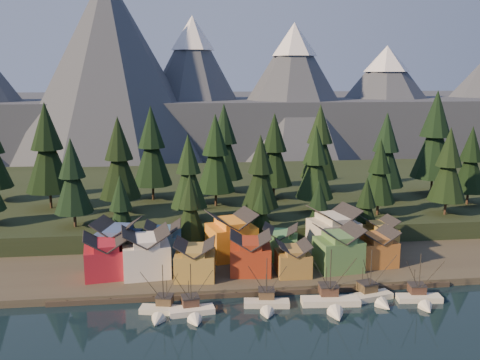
{
  "coord_description": "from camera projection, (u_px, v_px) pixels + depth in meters",
  "views": [
    {
      "loc": [
        -15.27,
        -82.49,
        42.82
      ],
      "look_at": [
        -1.41,
        30.0,
        20.32
      ],
      "focal_mm": 40.0,
      "sensor_mm": 36.0,
      "label": 1
    }
  ],
  "objects": [
    {
      "name": "ground",
      "position": [
        270.0,
        331.0,
        90.47
      ],
      "size": [
        500.0,
        500.0,
        0.0
      ],
      "primitive_type": "plane",
      "color": "black",
      "rests_on": "ground"
    },
    {
      "name": "shore_strip",
      "position": [
        241.0,
        251.0,
        129.26
      ],
      "size": [
        400.0,
        50.0,
        1.5
      ],
      "primitive_type": "cube",
      "color": "#3B352B",
      "rests_on": "ground"
    },
    {
      "name": "hillside",
      "position": [
        222.0,
        196.0,
        177.5
      ],
      "size": [
        420.0,
        100.0,
        6.0
      ],
      "primitive_type": "cube",
      "color": "black",
      "rests_on": "ground"
    },
    {
      "name": "dock",
      "position": [
        255.0,
        290.0,
        106.44
      ],
      "size": [
        80.0,
        4.0,
        1.0
      ],
      "primitive_type": "cube",
      "color": "#42392F",
      "rests_on": "ground"
    },
    {
      "name": "mountain_ridge",
      "position": [
        194.0,
        105.0,
        292.82
      ],
      "size": [
        560.0,
        190.0,
        90.0
      ],
      "color": "#484F5D",
      "rests_on": "ground"
    },
    {
      "name": "boat_1",
      "position": [
        161.0,
        305.0,
        96.41
      ],
      "size": [
        8.96,
        9.41,
        10.04
      ],
      "rotation": [
        0.0,
        0.0,
        -0.22
      ],
      "color": "beige",
      "rests_on": "ground"
    },
    {
      "name": "boat_2",
      "position": [
        192.0,
        305.0,
        95.94
      ],
      "size": [
        8.73,
        9.3,
        10.46
      ],
      "rotation": [
        0.0,
        0.0,
        0.13
      ],
      "color": "white",
      "rests_on": "ground"
    },
    {
      "name": "boat_3",
      "position": [
        267.0,
        298.0,
        99.14
      ],
      "size": [
        9.04,
        9.63,
        10.27
      ],
      "rotation": [
        0.0,
        0.0,
        -0.13
      ],
      "color": "beige",
      "rests_on": "ground"
    },
    {
      "name": "boat_4",
      "position": [
        332.0,
        296.0,
        99.56
      ],
      "size": [
        11.46,
        12.33,
        11.84
      ],
      "rotation": [
        0.0,
        0.0,
        -0.08
      ],
      "color": "silver",
      "rests_on": "ground"
    },
    {
      "name": "boat_5",
      "position": [
        374.0,
        290.0,
        102.26
      ],
      "size": [
        8.88,
        9.46,
        10.98
      ],
      "rotation": [
        0.0,
        0.0,
        0.24
      ],
      "color": "beige",
      "rests_on": "ground"
    },
    {
      "name": "boat_6",
      "position": [
        421.0,
        293.0,
        101.42
      ],
      "size": [
        8.89,
        9.51,
        10.4
      ],
      "rotation": [
        0.0,
        0.0,
        -0.11
      ],
      "color": "silver",
      "rests_on": "ground"
    },
    {
      "name": "house_front_0",
      "position": [
        107.0,
        254.0,
        110.49
      ],
      "size": [
        10.08,
        9.66,
        9.0
      ],
      "rotation": [
        0.0,
        0.0,
        0.14
      ],
      "color": "maroon",
      "rests_on": "shore_strip"
    },
    {
      "name": "house_front_1",
      "position": [
        146.0,
        251.0,
        111.19
      ],
      "size": [
        10.5,
        10.16,
        9.86
      ],
      "rotation": [
        0.0,
        0.0,
        0.11
      ],
      "color": "silver",
      "rests_on": "shore_strip"
    },
    {
      "name": "house_front_2",
      "position": [
        195.0,
        258.0,
        109.64
      ],
      "size": [
        8.96,
        9.01,
        7.93
      ],
      "rotation": [
        0.0,
        0.0,
        -0.11
      ],
      "color": "olive",
      "rests_on": "shore_strip"
    },
    {
      "name": "house_front_3",
      "position": [
        250.0,
        252.0,
        112.36
      ],
      "size": [
        9.32,
        8.97,
        8.59
      ],
      "rotation": [
        0.0,
        0.0,
        -0.12
      ],
      "color": "maroon",
      "rests_on": "shore_strip"
    },
    {
      "name": "house_front_4",
      "position": [
        293.0,
        258.0,
        111.61
      ],
      "size": [
        6.81,
        7.35,
        6.94
      ],
      "rotation": [
        0.0,
        0.0,
        -0.01
      ],
      "color": "olive",
      "rests_on": "shore_strip"
    },
    {
      "name": "house_front_5",
      "position": [
        339.0,
        247.0,
        114.22
      ],
      "size": [
        9.99,
        9.27,
        9.53
      ],
      "rotation": [
        0.0,
        0.0,
        0.12
      ],
      "color": "#4A7841",
      "rests_on": "shore_strip"
    },
    {
      "name": "house_front_6",
      "position": [
        376.0,
        246.0,
        117.29
      ],
      "size": [
        8.71,
        8.31,
        8.07
      ],
      "rotation": [
        0.0,
        0.0,
        0.09
      ],
      "color": "#A36129",
      "rests_on": "shore_strip"
    },
    {
      "name": "house_back_0",
      "position": [
        117.0,
        241.0,
        117.35
      ],
      "size": [
        11.07,
        10.81,
        10.01
      ],
      "rotation": [
        0.0,
        0.0,
        -0.25
      ],
      "color": "#394F87",
      "rests_on": "shore_strip"
    },
    {
      "name": "house_back_1",
      "position": [
        163.0,
        241.0,
        119.56
      ],
      "size": [
        8.01,
        8.11,
        8.8
      ],
      "rotation": [
        0.0,
        0.0,
        -0.02
      ],
      "color": "#396288",
      "rests_on": "shore_strip"
    },
    {
      "name": "house_back_2",
      "position": [
        231.0,
        234.0,
        121.73
      ],
      "size": [
        11.98,
        11.39,
        10.63
      ],
      "rotation": [
        0.0,
        0.0,
        0.25
      ],
      "color": "orange",
      "rests_on": "shore_strip"
    },
    {
      "name": "house_back_3",
      "position": [
        280.0,
        242.0,
        120.98
      ],
      "size": [
        9.1,
        8.5,
        7.75
      ],
      "rotation": [
        0.0,
        0.0,
        -0.26
      ],
      "color": "#49874E",
      "rests_on": "shore_strip"
    },
    {
      "name": "house_back_4",
      "position": [
        333.0,
        230.0,
        124.6
      ],
      "size": [
        11.78,
        11.47,
        10.89
      ],
      "rotation": [
        0.0,
        0.0,
        0.21
      ],
      "color": "beige",
      "rests_on": "shore_strip"
    },
    {
      "name": "house_back_5",
      "position": [
        379.0,
        234.0,
        125.92
      ],
      "size": [
        7.64,
        7.72,
        8.13
      ],
      "rotation": [
        0.0,
        0.0,
        0.06
      ],
      "color": "olive",
      "rests_on": "shore_strip"
    },
    {
      "name": "tree_hill_1",
      "position": [
        47.0,
        151.0,
        146.36
      ],
      "size": [
        12.69,
        12.69,
        29.56
      ],
      "color": "#332319",
      "rests_on": "hillside"
    },
    {
      "name": "tree_hill_2",
      "position": [
        72.0,
        179.0,
        128.89
      ],
      "size": [
        9.45,
        9.45,
        22.01
      ],
      "color": "#332319",
      "rests_on": "hillside"
    },
    {
      "name": "tree_hill_3",
      "position": [
        119.0,
        161.0,
        141.33
      ],
      "size": [
        11.23,
        11.23,
        26.16
      ],
      "color": "#332319",
      "rests_on": "hillside"
    },
    {
      "name": "tree_hill_4",
      "position": [
        152.0,
        149.0,
        156.7
      ],
      "size": [
        11.99,
        11.99,
        27.94
      ],
      "color": "#332319",
      "rests_on": "hillside"
    },
    {
      "name": "tree_hill_5",
      "position": [
        189.0,
        174.0,
        134.17
      ],
      "size": [
        9.55,
        9.55,
        22.26
      ],
      "color": "#332319",
      "rests_on": "hillside"
    },
    {
      "name": "tree_hill_6",
      "position": [
        216.0,
        156.0,
        149.31
      ],
      "size": [
        11.25,
        11.25,
        26.21
      ],
      "color": "#332319",
      "rests_on": "hillside"
    },
    {
      "name": "tree_hill_7",
      "position": [
        260.0,
        174.0,
        134.39
      ],
      "size": [
        9.51,
        9.51,
        22.14
      ],
      "color": "#332319",
      "rests_on": "hillside"
    },
    {
      "name": "tree_hill_8",
      "position": [
        274.0,
        152.0,
        158.34
      ],
      "size": [
        11.03,
        11.03,
        25.69
      ],
      "color": "#332319",
      "rests_on": "hillside"
    },
    {
      "name": "tree_hill_9",
      "position": [
        315.0,
        165.0,
        142.97
      ],
      "size": [
        10.15,
        10.15,
        23.64
      ],
      "color": "#332319",
      "rests_on": "hillside"
    },
    {
      "name": "tree_hill_10",
      "position": [
        320.0,
        144.0,
        167.83
      ],
      "size": [
        11.9,
        11.9,
        27.72
      ],
      "color": "#332319",
      "rests_on": "hillside"
    },
    {
      "name": "tree_hill_11",
      "position": [
        379.0,
        173.0,
        140.36
      ],
      "size": [
        8.77,
        8.77,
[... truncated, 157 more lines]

